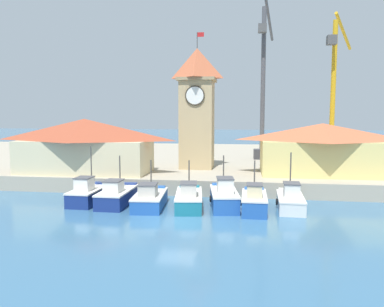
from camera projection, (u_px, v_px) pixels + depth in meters
name	position (u px, v px, depth m)	size (l,w,h in m)	color
ground_plane	(177.00, 221.00, 24.70)	(300.00, 300.00, 0.00)	#386689
quay_wharf	(212.00, 160.00, 51.57)	(120.00, 40.00, 1.38)	#A89E89
fishing_boat_far_left	(89.00, 194.00, 29.63)	(2.08, 4.65, 4.46)	navy
fishing_boat_left_outer	(117.00, 195.00, 29.11)	(2.18, 5.06, 3.76)	navy
fishing_boat_left_inner	(150.00, 198.00, 28.24)	(2.56, 5.10, 3.52)	#2356A8
fishing_boat_mid_left	(189.00, 198.00, 28.13)	(2.59, 5.45, 3.51)	#196B7F
fishing_boat_center	(224.00, 197.00, 28.19)	(2.61, 5.37, 3.88)	#2356A8
fishing_boat_mid_right	(254.00, 201.00, 27.06)	(1.92, 4.61, 3.65)	#2356A8
fishing_boat_right_inner	(290.00, 200.00, 27.57)	(2.06, 4.70, 4.17)	silver
clock_tower	(197.00, 105.00, 38.93)	(3.87, 3.87, 13.99)	tan
warehouse_left	(85.00, 145.00, 36.10)	(12.79, 5.58, 5.21)	beige
warehouse_right	(322.00, 148.00, 35.06)	(11.57, 6.17, 4.79)	#E5D17A
port_crane_near	(263.00, 99.00, 46.97)	(2.69, 9.01, 20.58)	#353539
port_crane_far	(333.00, 108.00, 43.06)	(4.45, 7.67, 17.11)	#976E11
dock_worker_near_tower	(132.00, 167.00, 34.13)	(0.34, 0.22, 1.62)	#33333D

